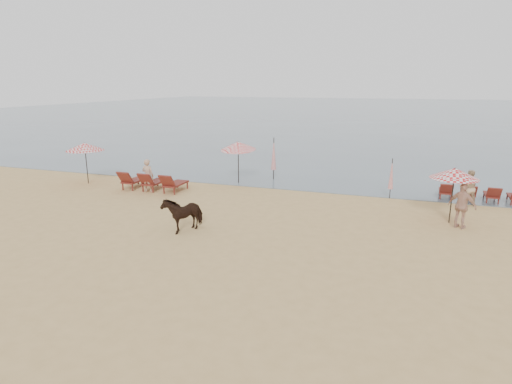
% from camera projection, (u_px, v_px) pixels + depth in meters
% --- Properties ---
extents(ground, '(120.00, 120.00, 0.00)m').
position_uv_depth(ground, '(203.00, 264.00, 13.19)').
color(ground, tan).
rests_on(ground, ground).
extents(sea, '(160.00, 140.00, 0.06)m').
position_uv_depth(sea, '(377.00, 111.00, 86.46)').
color(sea, '#51606B').
rests_on(sea, ground).
extents(lounger_cluster_left, '(3.18, 1.88, 0.70)m').
position_uv_depth(lounger_cluster_left, '(152.00, 181.00, 22.17)').
color(lounger_cluster_left, maroon).
rests_on(lounger_cluster_left, ground).
extents(lounger_cluster_right, '(3.63, 1.67, 0.57)m').
position_uv_depth(lounger_cluster_right, '(480.00, 193.00, 20.11)').
color(lounger_cluster_right, maroon).
rests_on(lounger_cluster_right, ground).
extents(umbrella_open_left_a, '(2.01, 2.01, 2.28)m').
position_uv_depth(umbrella_open_left_a, '(85.00, 147.00, 23.34)').
color(umbrella_open_left_a, black).
rests_on(umbrella_open_left_a, ground).
extents(umbrella_open_left_b, '(1.91, 1.95, 2.44)m').
position_uv_depth(umbrella_open_left_b, '(238.00, 146.00, 23.32)').
color(umbrella_open_left_b, black).
rests_on(umbrella_open_left_b, ground).
extents(umbrella_open_right, '(1.84, 1.84, 2.24)m').
position_uv_depth(umbrella_open_right, '(455.00, 173.00, 16.64)').
color(umbrella_open_right, black).
rests_on(umbrella_open_right, ground).
extents(umbrella_closed_left, '(0.30, 0.30, 2.44)m').
position_uv_depth(umbrella_closed_left, '(274.00, 154.00, 24.36)').
color(umbrella_closed_left, black).
rests_on(umbrella_closed_left, ground).
extents(umbrella_closed_right, '(0.24, 0.24, 1.96)m').
position_uv_depth(umbrella_closed_right, '(391.00, 174.00, 20.44)').
color(umbrella_closed_right, black).
rests_on(umbrella_closed_right, ground).
extents(cow, '(1.29, 1.74, 1.33)m').
position_uv_depth(cow, '(183.00, 213.00, 16.14)').
color(cow, black).
rests_on(cow, ground).
extents(beachgoer_left, '(0.63, 0.41, 1.71)m').
position_uv_depth(beachgoer_left, '(148.00, 176.00, 21.75)').
color(beachgoer_left, tan).
rests_on(beachgoer_left, ground).
extents(beachgoer_right_a, '(0.91, 0.77, 1.64)m').
position_uv_depth(beachgoer_right_a, '(469.00, 188.00, 19.37)').
color(beachgoer_right_a, tan).
rests_on(beachgoer_right_a, ground).
extents(beachgoer_right_b, '(1.12, 0.86, 1.77)m').
position_uv_depth(beachgoer_right_b, '(462.00, 206.00, 16.29)').
color(beachgoer_right_b, tan).
rests_on(beachgoer_right_b, ground).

